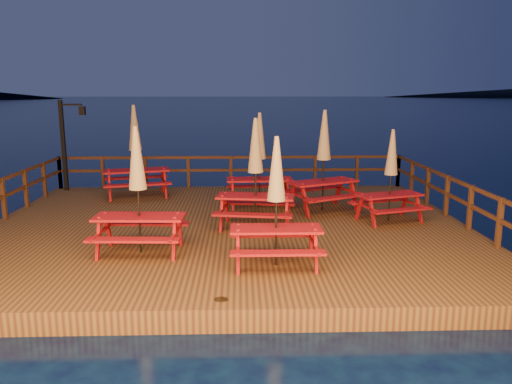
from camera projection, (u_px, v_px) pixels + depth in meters
ground at (228, 239)px, 12.67m from camera, size 500.00×500.00×0.00m
deck at (228, 232)px, 12.63m from camera, size 12.00×10.00×0.40m
deck_piles at (228, 251)px, 12.73m from camera, size 11.44×9.44×1.40m
railing at (229, 182)px, 14.18m from camera, size 11.80×9.75×1.10m
lamp_post at (68, 137)px, 16.51m from camera, size 0.85×0.18×3.00m
picnic_table_0 at (391, 174)px, 12.67m from camera, size 1.99×1.79×2.36m
picnic_table_1 at (324, 159)px, 13.76m from camera, size 2.46×2.29×2.80m
picnic_table_2 at (135, 150)px, 15.55m from camera, size 2.36×2.10×2.88m
picnic_table_3 at (255, 172)px, 12.03m from camera, size 2.08×1.80×2.68m
picnic_table_4 at (260, 158)px, 14.30m from camera, size 1.95×1.63×2.70m
picnic_table_5 at (276, 200)px, 9.42m from camera, size 1.75×1.44×2.50m
picnic_table_6 at (138, 188)px, 10.14m from camera, size 1.90×1.59×2.63m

